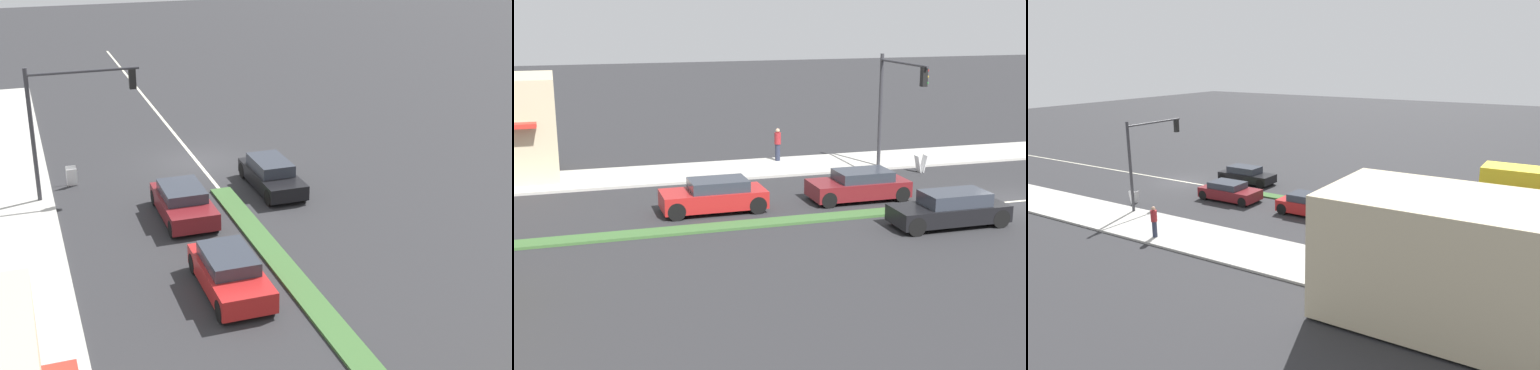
% 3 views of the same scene
% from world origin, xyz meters
% --- Properties ---
extents(ground_plane, '(160.00, 160.00, 0.00)m').
position_xyz_m(ground_plane, '(0.00, 18.00, 0.00)').
color(ground_plane, '#2B2B2D').
extents(sidewalk_right, '(4.00, 73.00, 0.12)m').
position_xyz_m(sidewalk_right, '(9.00, 18.50, 0.06)').
color(sidewalk_right, '#B2AFA8').
rests_on(sidewalk_right, ground).
extents(lane_marking_center, '(0.16, 60.00, 0.01)m').
position_xyz_m(lane_marking_center, '(0.00, 0.00, 0.00)').
color(lane_marking_center, beige).
rests_on(lane_marking_center, ground).
extents(building_corner_store, '(5.87, 8.34, 4.70)m').
position_xyz_m(building_corner_store, '(10.79, 22.48, 2.47)').
color(building_corner_store, '#C6B793').
rests_on(building_corner_store, sidewalk_right).
extents(traffic_signal_main, '(4.59, 0.34, 5.60)m').
position_xyz_m(traffic_signal_main, '(6.12, 2.81, 3.90)').
color(traffic_signal_main, '#333338').
rests_on(traffic_signal_main, sidewalk_right).
extents(pedestrian, '(0.34, 0.34, 1.70)m').
position_xyz_m(pedestrian, '(10.18, 7.34, 1.02)').
color(pedestrian, '#282D42').
rests_on(pedestrian, sidewalk_right).
extents(warning_aframe_sign, '(0.45, 0.53, 0.84)m').
position_xyz_m(warning_aframe_sign, '(6.07, 1.25, 0.43)').
color(warning_aframe_sign, silver).
rests_on(warning_aframe_sign, ground).
extents(sedan_maroon, '(1.90, 4.14, 1.27)m').
position_xyz_m(sedan_maroon, '(2.20, 6.27, 0.62)').
color(sedan_maroon, maroon).
rests_on(sedan_maroon, ground).
extents(sedan_dark, '(1.89, 4.34, 1.24)m').
position_xyz_m(sedan_dark, '(-2.20, 24.17, 0.61)').
color(sedan_dark, black).
rests_on(sedan_dark, ground).
extents(suv_black, '(1.73, 4.37, 1.31)m').
position_xyz_m(suv_black, '(-2.20, 4.53, 0.63)').
color(suv_black, black).
rests_on(suv_black, ground).
extents(hatchback_red, '(1.81, 4.14, 1.32)m').
position_xyz_m(hatchback_red, '(2.20, 12.51, 0.65)').
color(hatchback_red, '#AD1E1E').
rests_on(hatchback_red, ground).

